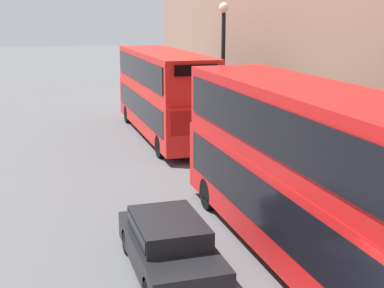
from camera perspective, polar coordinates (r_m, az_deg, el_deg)
bus_leading at (r=13.41m, az=12.06°, el=-2.43°), size 2.59×11.42×4.43m
bus_second_in_queue at (r=26.92m, az=-3.08°, el=5.76°), size 2.59×11.19×4.29m
car_dark_sedan at (r=13.10m, az=-2.44°, el=-10.58°), size 1.78×4.22×1.34m
street_lamp at (r=24.20m, az=3.34°, el=8.87°), size 0.44×0.44×6.57m
pedestrian at (r=24.55m, az=5.23°, el=1.06°), size 0.36×0.36×1.60m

